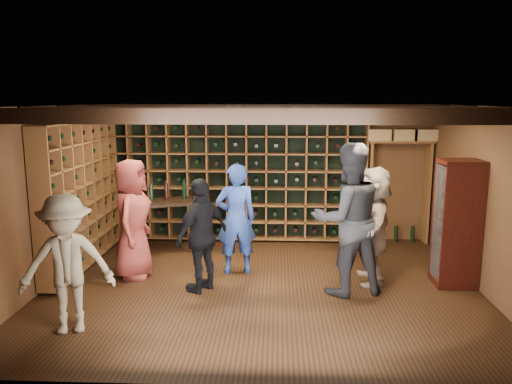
{
  "coord_description": "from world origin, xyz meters",
  "views": [
    {
      "loc": [
        0.22,
        -6.65,
        2.59
      ],
      "look_at": [
        -0.08,
        0.2,
        1.31
      ],
      "focal_mm": 35.0,
      "sensor_mm": 36.0,
      "label": 1
    }
  ],
  "objects_px": {
    "guest_woman_black": "(202,235)",
    "man_grey_suit": "(348,219)",
    "guest_red_floral": "(132,219)",
    "guest_beige": "(373,225)",
    "man_blue_shirt": "(236,219)",
    "guest_khaki": "(67,264)",
    "display_cabinet": "(456,226)",
    "tasting_table": "(170,207)"
  },
  "relations": [
    {
      "from": "guest_beige",
      "to": "tasting_table",
      "type": "relative_size",
      "value": 1.25
    },
    {
      "from": "guest_khaki",
      "to": "guest_beige",
      "type": "distance_m",
      "value": 4.07
    },
    {
      "from": "guest_red_floral",
      "to": "tasting_table",
      "type": "height_order",
      "value": "guest_red_floral"
    },
    {
      "from": "display_cabinet",
      "to": "guest_beige",
      "type": "bearing_deg",
      "value": 176.12
    },
    {
      "from": "man_grey_suit",
      "to": "guest_red_floral",
      "type": "distance_m",
      "value": 3.09
    },
    {
      "from": "man_blue_shirt",
      "to": "guest_khaki",
      "type": "bearing_deg",
      "value": 35.95
    },
    {
      "from": "display_cabinet",
      "to": "man_blue_shirt",
      "type": "xyz_separation_m",
      "value": [
        -3.11,
        0.36,
        -0.02
      ]
    },
    {
      "from": "man_blue_shirt",
      "to": "man_grey_suit",
      "type": "distance_m",
      "value": 1.72
    },
    {
      "from": "man_grey_suit",
      "to": "guest_woman_black",
      "type": "height_order",
      "value": "man_grey_suit"
    },
    {
      "from": "man_grey_suit",
      "to": "guest_beige",
      "type": "xyz_separation_m",
      "value": [
        0.42,
        0.45,
        -0.18
      ]
    },
    {
      "from": "guest_woman_black",
      "to": "guest_khaki",
      "type": "distance_m",
      "value": 1.84
    },
    {
      "from": "guest_red_floral",
      "to": "guest_woman_black",
      "type": "bearing_deg",
      "value": -113.67
    },
    {
      "from": "man_blue_shirt",
      "to": "guest_red_floral",
      "type": "bearing_deg",
      "value": -4.79
    },
    {
      "from": "man_blue_shirt",
      "to": "man_grey_suit",
      "type": "relative_size",
      "value": 0.82
    },
    {
      "from": "man_blue_shirt",
      "to": "tasting_table",
      "type": "xyz_separation_m",
      "value": [
        -1.2,
        0.95,
        -0.03
      ]
    },
    {
      "from": "guest_khaki",
      "to": "guest_beige",
      "type": "bearing_deg",
      "value": 9.37
    },
    {
      "from": "guest_khaki",
      "to": "tasting_table",
      "type": "bearing_deg",
      "value": 64.29
    },
    {
      "from": "guest_woman_black",
      "to": "tasting_table",
      "type": "relative_size",
      "value": 1.17
    },
    {
      "from": "man_grey_suit",
      "to": "display_cabinet",
      "type": "bearing_deg",
      "value": 177.92
    },
    {
      "from": "man_blue_shirt",
      "to": "guest_woman_black",
      "type": "height_order",
      "value": "man_blue_shirt"
    },
    {
      "from": "guest_khaki",
      "to": "guest_beige",
      "type": "xyz_separation_m",
      "value": [
        3.68,
        1.74,
        0.05
      ]
    },
    {
      "from": "guest_beige",
      "to": "tasting_table",
      "type": "xyz_separation_m",
      "value": [
        -3.17,
        1.24,
        -0.04
      ]
    },
    {
      "from": "display_cabinet",
      "to": "tasting_table",
      "type": "bearing_deg",
      "value": 163.04
    },
    {
      "from": "man_grey_suit",
      "to": "man_blue_shirt",
      "type": "bearing_deg",
      "value": -40.71
    },
    {
      "from": "guest_woman_black",
      "to": "guest_beige",
      "type": "relative_size",
      "value": 0.93
    },
    {
      "from": "guest_khaki",
      "to": "guest_woman_black",
      "type": "bearing_deg",
      "value": 28.45
    },
    {
      "from": "guest_red_floral",
      "to": "guest_khaki",
      "type": "xyz_separation_m",
      "value": [
        -0.22,
        -1.79,
        -0.08
      ]
    },
    {
      "from": "guest_woman_black",
      "to": "tasting_table",
      "type": "distance_m",
      "value": 1.87
    },
    {
      "from": "tasting_table",
      "to": "man_blue_shirt",
      "type": "bearing_deg",
      "value": -58.06
    },
    {
      "from": "guest_red_floral",
      "to": "tasting_table",
      "type": "distance_m",
      "value": 1.23
    },
    {
      "from": "display_cabinet",
      "to": "guest_khaki",
      "type": "relative_size",
      "value": 1.11
    },
    {
      "from": "man_grey_suit",
      "to": "guest_khaki",
      "type": "bearing_deg",
      "value": 6.26
    },
    {
      "from": "guest_woman_black",
      "to": "man_grey_suit",
      "type": "bearing_deg",
      "value": 126.0
    },
    {
      "from": "guest_beige",
      "to": "man_blue_shirt",
      "type": "bearing_deg",
      "value": -94.83
    },
    {
      "from": "man_grey_suit",
      "to": "guest_khaki",
      "type": "xyz_separation_m",
      "value": [
        -3.26,
        -1.3,
        -0.23
      ]
    },
    {
      "from": "display_cabinet",
      "to": "guest_red_floral",
      "type": "relative_size",
      "value": 1.0
    },
    {
      "from": "guest_red_floral",
      "to": "guest_beige",
      "type": "xyz_separation_m",
      "value": [
        3.47,
        -0.05,
        -0.04
      ]
    },
    {
      "from": "guest_khaki",
      "to": "guest_beige",
      "type": "height_order",
      "value": "guest_beige"
    },
    {
      "from": "display_cabinet",
      "to": "guest_beige",
      "type": "xyz_separation_m",
      "value": [
        -1.14,
        0.08,
        -0.02
      ]
    },
    {
      "from": "guest_red_floral",
      "to": "guest_woman_black",
      "type": "height_order",
      "value": "guest_red_floral"
    },
    {
      "from": "man_grey_suit",
      "to": "guest_khaki",
      "type": "relative_size",
      "value": 1.29
    },
    {
      "from": "guest_red_floral",
      "to": "guest_beige",
      "type": "height_order",
      "value": "guest_red_floral"
    }
  ]
}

